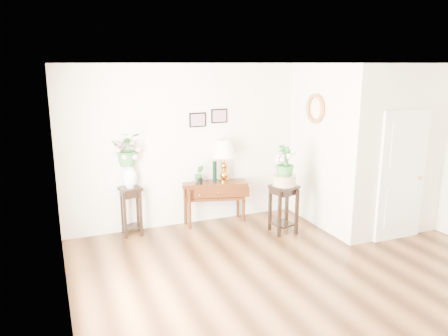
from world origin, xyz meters
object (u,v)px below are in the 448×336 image
table_lamp (224,162)px  plant_stand_a (131,211)px  plant_stand_b (283,209)px  console_table (215,202)px

table_lamp → plant_stand_a: bearing=180.0°
plant_stand_b → console_table: bearing=136.9°
plant_stand_a → plant_stand_b: bearing=-19.6°
console_table → plant_stand_b: plant_stand_b is taller
console_table → table_lamp: (0.18, 0.00, 0.73)m
console_table → plant_stand_b: bearing=-27.2°
table_lamp → plant_stand_b: bearing=-49.5°
table_lamp → plant_stand_a: 1.80m
plant_stand_a → console_table: bearing=0.0°
table_lamp → console_table: bearing=180.0°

